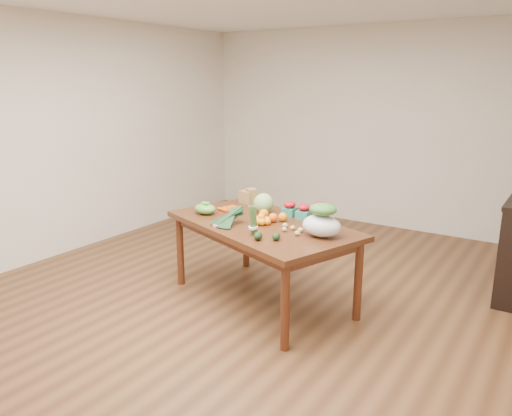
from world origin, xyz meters
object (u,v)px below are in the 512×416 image
Objects in this scene: paper_bag at (248,196)px; mandarin_cluster at (261,219)px; kale_bunch at (225,217)px; salad_bag at (322,221)px; dining_table at (262,262)px; cabbage at (264,203)px; asparagus_bundle at (253,220)px.

mandarin_cluster is (0.53, -0.57, -0.03)m from paper_bag.
kale_bunch is 0.86m from salad_bag.
kale_bunch reaches higher than dining_table.
salad_bag is (0.84, 0.18, 0.05)m from kale_bunch.
paper_bag is at bearing 153.17° from dining_table.
salad_bag is at bearing -24.59° from cabbage.
mandarin_cluster is at bearing 130.33° from asparagus_bundle.
salad_bag is at bearing -28.00° from paper_bag.
cabbage reaches higher than dining_table.
cabbage is 0.76× the size of asparagus_bundle.
dining_table is at bearing 112.49° from mandarin_cluster.
salad_bag is at bearing -2.58° from mandarin_cluster.
kale_bunch is 0.38m from asparagus_bundle.
kale_bunch reaches higher than mandarin_cluster.
salad_bag reaches higher than mandarin_cluster.
asparagus_bundle is (0.12, -0.30, 0.07)m from mandarin_cluster.
dining_table is at bearing 173.58° from salad_bag.
cabbage reaches higher than mandarin_cluster.
asparagus_bundle reaches higher than kale_bunch.
mandarin_cluster is at bearing -47.22° from paper_bag.
paper_bag reaches higher than dining_table.
salad_bag is (0.62, -0.07, 0.50)m from dining_table.
asparagus_bundle is at bearing -64.41° from cabbage.
kale_bunch is 1.60× the size of asparagus_bundle.
dining_table is 6.98× the size of asparagus_bundle.
mandarin_cluster reaches higher than dining_table.
cabbage is 0.71m from asparagus_bundle.
paper_bag is 0.78m from mandarin_cluster.
asparagus_bundle is 0.77× the size of salad_bag.
paper_bag is at bearing 132.78° from mandarin_cluster.
mandarin_cluster is 0.32m from kale_bunch.
kale_bunch is at bearing -175.43° from asparagus_bundle.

